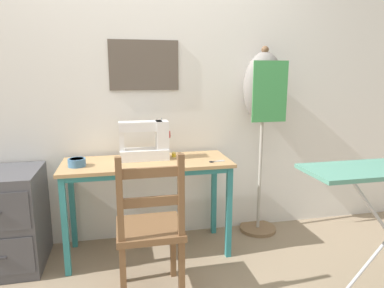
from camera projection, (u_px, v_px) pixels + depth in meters
The scene contains 11 objects.
ground_plane at pixel (153, 268), 2.47m from camera, with size 14.00×14.00×0.00m, color gray.
wall_back at pixel (142, 87), 2.75m from camera, with size 10.00×0.07×2.55m.
sewing_table at pixel (148, 173), 2.56m from camera, with size 1.25×0.49×0.74m.
sewing_machine at pixel (147, 142), 2.59m from camera, with size 0.38×0.15×0.32m.
fabric_bowl at pixel (77, 162), 2.40m from camera, with size 0.12×0.12×0.06m.
scissors at pixel (215, 161), 2.53m from camera, with size 0.12×0.05×0.01m.
thread_spool_near_machine at pixel (174, 155), 2.66m from camera, with size 0.04×0.04×0.04m.
thread_spool_mid_table at pixel (180, 155), 2.68m from camera, with size 0.03×0.03×0.03m.
wooden_chair at pixel (150, 230), 2.07m from camera, with size 0.40×0.38×0.94m.
filing_cabinet at pixel (8, 220), 2.44m from camera, with size 0.47×0.53×0.71m.
dress_form at pixel (263, 97), 2.83m from camera, with size 0.34×0.32×1.60m.
Camera 1 is at (-0.20, -2.25, 1.38)m, focal length 32.00 mm.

